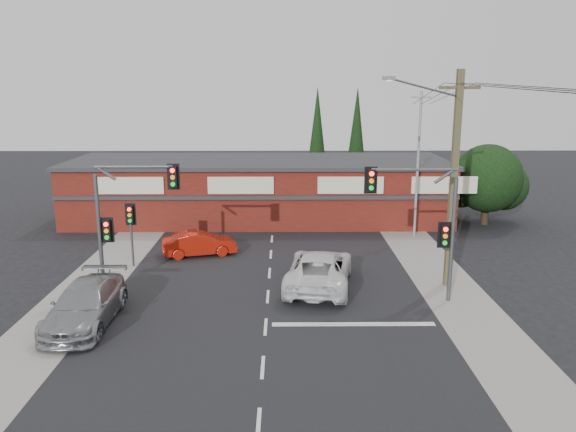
{
  "coord_description": "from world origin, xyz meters",
  "views": [
    {
      "loc": [
        0.71,
        -22.26,
        9.28
      ],
      "look_at": [
        0.92,
        3.0,
        3.4
      ],
      "focal_mm": 35.0,
      "sensor_mm": 36.0,
      "label": 1
    }
  ],
  "objects_px": {
    "silver_suv": "(86,304)",
    "utility_pole": "(451,173)",
    "white_suv": "(319,269)",
    "red_sedan": "(200,244)",
    "shop_building": "(259,189)"
  },
  "relations": [
    {
      "from": "red_sedan",
      "to": "utility_pole",
      "type": "height_order",
      "value": "utility_pole"
    },
    {
      "from": "white_suv",
      "to": "silver_suv",
      "type": "xyz_separation_m",
      "value": [
        -9.57,
        -4.21,
        -0.05
      ]
    },
    {
      "from": "white_suv",
      "to": "red_sedan",
      "type": "xyz_separation_m",
      "value": [
        -6.39,
        5.06,
        -0.18
      ]
    },
    {
      "from": "shop_building",
      "to": "white_suv",
      "type": "bearing_deg",
      "value": -76.42
    },
    {
      "from": "white_suv",
      "to": "shop_building",
      "type": "relative_size",
      "value": 0.23
    },
    {
      "from": "red_sedan",
      "to": "utility_pole",
      "type": "relative_size",
      "value": 0.41
    },
    {
      "from": "silver_suv",
      "to": "red_sedan",
      "type": "xyz_separation_m",
      "value": [
        3.17,
        9.27,
        -0.14
      ]
    },
    {
      "from": "red_sedan",
      "to": "utility_pole",
      "type": "bearing_deg",
      "value": -127.13
    },
    {
      "from": "silver_suv",
      "to": "utility_pole",
      "type": "xyz_separation_m",
      "value": [
        15.52,
        4.3,
        4.58
      ]
    },
    {
      "from": "silver_suv",
      "to": "red_sedan",
      "type": "height_order",
      "value": "silver_suv"
    },
    {
      "from": "silver_suv",
      "to": "utility_pole",
      "type": "height_order",
      "value": "utility_pole"
    },
    {
      "from": "red_sedan",
      "to": "shop_building",
      "type": "bearing_deg",
      "value": -33.53
    },
    {
      "from": "shop_building",
      "to": "utility_pole",
      "type": "distance_m",
      "value": 17.15
    },
    {
      "from": "white_suv",
      "to": "red_sedan",
      "type": "relative_size",
      "value": 1.51
    },
    {
      "from": "silver_suv",
      "to": "shop_building",
      "type": "bearing_deg",
      "value": 71.18
    }
  ]
}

